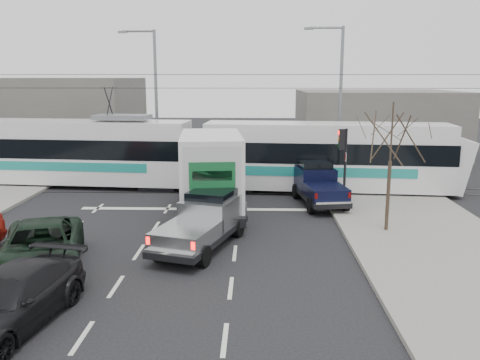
{
  "coord_description": "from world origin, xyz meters",
  "views": [
    {
      "loc": [
        2.38,
        -16.95,
        6.08
      ],
      "look_at": [
        1.76,
        4.06,
        1.8
      ],
      "focal_mm": 38.0,
      "sensor_mm": 36.0,
      "label": 1
    }
  ],
  "objects_px": {
    "tram": "(197,154)",
    "dark_car": "(10,299)",
    "box_truck": "(211,175)",
    "bare_tree": "(391,138)",
    "green_car": "(41,247)",
    "navy_pickup": "(318,184)",
    "traffic_signal": "(343,150)",
    "silver_pickup": "(205,220)",
    "street_lamp_near": "(337,93)",
    "street_lamp_far": "(153,92)"
  },
  "relations": [
    {
      "from": "street_lamp_near",
      "to": "box_truck",
      "type": "height_order",
      "value": "street_lamp_near"
    },
    {
      "from": "tram",
      "to": "navy_pickup",
      "type": "bearing_deg",
      "value": -22.83
    },
    {
      "from": "traffic_signal",
      "to": "street_lamp_far",
      "type": "height_order",
      "value": "street_lamp_far"
    },
    {
      "from": "traffic_signal",
      "to": "navy_pickup",
      "type": "height_order",
      "value": "traffic_signal"
    },
    {
      "from": "bare_tree",
      "to": "traffic_signal",
      "type": "height_order",
      "value": "bare_tree"
    },
    {
      "from": "tram",
      "to": "street_lamp_far",
      "type": "bearing_deg",
      "value": 126.66
    },
    {
      "from": "tram",
      "to": "navy_pickup",
      "type": "distance_m",
      "value": 7.16
    },
    {
      "from": "street_lamp_near",
      "to": "navy_pickup",
      "type": "xyz_separation_m",
      "value": [
        -1.86,
        -6.76,
        -4.14
      ]
    },
    {
      "from": "street_lamp_far",
      "to": "tram",
      "type": "height_order",
      "value": "street_lamp_far"
    },
    {
      "from": "box_truck",
      "to": "green_car",
      "type": "relative_size",
      "value": 1.42
    },
    {
      "from": "bare_tree",
      "to": "dark_car",
      "type": "bearing_deg",
      "value": -144.56
    },
    {
      "from": "street_lamp_near",
      "to": "tram",
      "type": "relative_size",
      "value": 0.33
    },
    {
      "from": "bare_tree",
      "to": "tram",
      "type": "bearing_deg",
      "value": 136.3
    },
    {
      "from": "silver_pickup",
      "to": "street_lamp_far",
      "type": "bearing_deg",
      "value": 125.05
    },
    {
      "from": "bare_tree",
      "to": "box_truck",
      "type": "xyz_separation_m",
      "value": [
        -7.16,
        2.63,
        -1.97
      ]
    },
    {
      "from": "silver_pickup",
      "to": "box_truck",
      "type": "relative_size",
      "value": 0.73
    },
    {
      "from": "box_truck",
      "to": "dark_car",
      "type": "height_order",
      "value": "box_truck"
    },
    {
      "from": "box_truck",
      "to": "dark_car",
      "type": "bearing_deg",
      "value": -116.79
    },
    {
      "from": "bare_tree",
      "to": "box_truck",
      "type": "height_order",
      "value": "bare_tree"
    },
    {
      "from": "silver_pickup",
      "to": "traffic_signal",
      "type": "bearing_deg",
      "value": 61.35
    },
    {
      "from": "box_truck",
      "to": "dark_car",
      "type": "relative_size",
      "value": 1.56
    },
    {
      "from": "traffic_signal",
      "to": "green_car",
      "type": "bearing_deg",
      "value": -143.15
    },
    {
      "from": "green_car",
      "to": "dark_car",
      "type": "bearing_deg",
      "value": -94.28
    },
    {
      "from": "street_lamp_near",
      "to": "navy_pickup",
      "type": "height_order",
      "value": "street_lamp_near"
    },
    {
      "from": "street_lamp_far",
      "to": "dark_car",
      "type": "distance_m",
      "value": 21.93
    },
    {
      "from": "silver_pickup",
      "to": "green_car",
      "type": "relative_size",
      "value": 1.04
    },
    {
      "from": "tram",
      "to": "green_car",
      "type": "relative_size",
      "value": 5.05
    },
    {
      "from": "street_lamp_near",
      "to": "green_car",
      "type": "xyz_separation_m",
      "value": [
        -11.76,
        -15.68,
        -4.37
      ]
    },
    {
      "from": "tram",
      "to": "dark_car",
      "type": "height_order",
      "value": "tram"
    },
    {
      "from": "tram",
      "to": "box_truck",
      "type": "distance_m",
      "value": 5.56
    },
    {
      "from": "silver_pickup",
      "to": "green_car",
      "type": "height_order",
      "value": "silver_pickup"
    },
    {
      "from": "traffic_signal",
      "to": "navy_pickup",
      "type": "relative_size",
      "value": 0.74
    },
    {
      "from": "tram",
      "to": "navy_pickup",
      "type": "height_order",
      "value": "tram"
    },
    {
      "from": "street_lamp_far",
      "to": "silver_pickup",
      "type": "xyz_separation_m",
      "value": [
        4.75,
        -15.15,
        -4.16
      ]
    },
    {
      "from": "tram",
      "to": "bare_tree",
      "type": "bearing_deg",
      "value": -38.73
    },
    {
      "from": "box_truck",
      "to": "street_lamp_near",
      "type": "bearing_deg",
      "value": 46.37
    },
    {
      "from": "street_lamp_far",
      "to": "tram",
      "type": "relative_size",
      "value": 0.33
    },
    {
      "from": "navy_pickup",
      "to": "dark_car",
      "type": "xyz_separation_m",
      "value": [
        -9.07,
        -12.72,
        -0.26
      ]
    },
    {
      "from": "navy_pickup",
      "to": "bare_tree",
      "type": "bearing_deg",
      "value": -74.25
    },
    {
      "from": "navy_pickup",
      "to": "street_lamp_far",
      "type": "bearing_deg",
      "value": 129.12
    },
    {
      "from": "traffic_signal",
      "to": "navy_pickup",
      "type": "bearing_deg",
      "value": 143.94
    },
    {
      "from": "traffic_signal",
      "to": "dark_car",
      "type": "height_order",
      "value": "traffic_signal"
    },
    {
      "from": "traffic_signal",
      "to": "tram",
      "type": "xyz_separation_m",
      "value": [
        -7.29,
        4.05,
        -0.79
      ]
    },
    {
      "from": "tram",
      "to": "silver_pickup",
      "type": "height_order",
      "value": "tram"
    },
    {
      "from": "bare_tree",
      "to": "street_lamp_near",
      "type": "bearing_deg",
      "value": 91.42
    },
    {
      "from": "street_lamp_near",
      "to": "dark_car",
      "type": "height_order",
      "value": "street_lamp_near"
    },
    {
      "from": "tram",
      "to": "dark_car",
      "type": "xyz_separation_m",
      "value": [
        -2.79,
        -16.03,
        -1.24
      ]
    },
    {
      "from": "green_car",
      "to": "navy_pickup",
      "type": "bearing_deg",
      "value": 25.37
    },
    {
      "from": "bare_tree",
      "to": "traffic_signal",
      "type": "relative_size",
      "value": 1.39
    },
    {
      "from": "tram",
      "to": "dark_car",
      "type": "relative_size",
      "value": 5.54
    }
  ]
}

